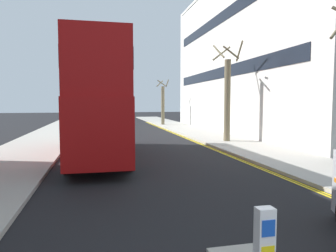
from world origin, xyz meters
name	(u,v)px	position (x,y,z in m)	size (l,w,h in m)	color
sidewalk_right	(241,145)	(6.50, 16.00, 0.07)	(4.00, 80.00, 0.14)	#ADA89E
sidewalk_left	(25,153)	(-6.50, 16.00, 0.07)	(4.00, 80.00, 0.14)	#ADA89E
kerb_line_outer	(223,152)	(4.40, 14.00, 0.00)	(0.10, 56.00, 0.01)	yellow
kerb_line_inner	(220,152)	(4.24, 14.00, 0.00)	(0.10, 56.00, 0.01)	yellow
keep_left_bollard	(264,246)	(0.00, 2.03, 0.61)	(0.36, 0.28, 1.11)	silver
double_decker_bus_away	(99,99)	(-2.44, 13.87, 3.03)	(2.89, 10.84, 5.64)	#B20F0F
street_tree_near	(163,104)	(5.28, 34.87, 2.66)	(1.44, 1.56, 5.50)	#6B6047
street_tree_far	(227,97)	(6.31, 17.87, 3.25)	(1.93, 1.93, 6.82)	#6B6047
townhouse_terrace_right	(270,56)	(13.50, 24.51, 7.29)	(10.08, 28.00, 14.58)	silver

